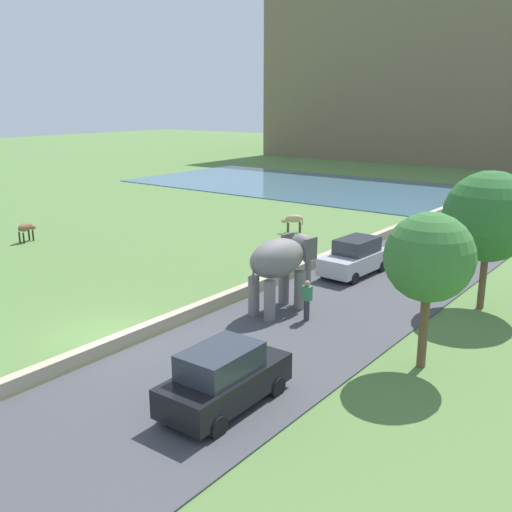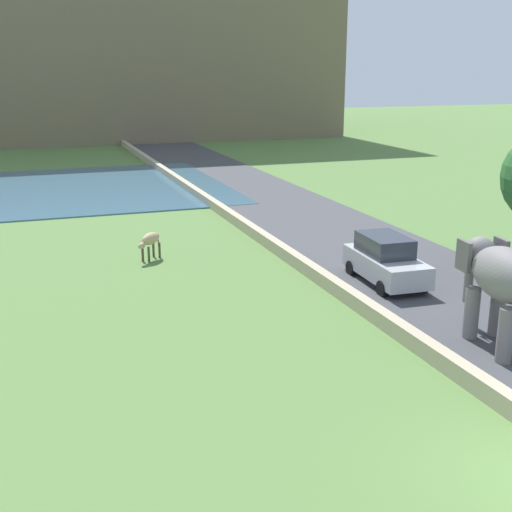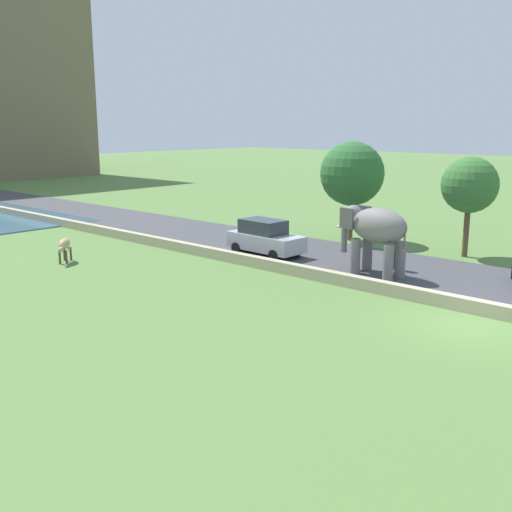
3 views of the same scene
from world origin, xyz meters
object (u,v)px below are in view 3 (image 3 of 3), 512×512
object	(u,v)px
person_beside_elephant	(396,252)
car_silver	(265,238)
cow_tan	(64,245)
elephant	(374,230)

from	to	relation	value
person_beside_elephant	car_silver	xyz separation A→B (m)	(-1.44, 6.52, 0.03)
person_beside_elephant	cow_tan	size ratio (longest dim) A/B	1.32
car_silver	person_beside_elephant	bearing A→B (deg)	-77.50
cow_tan	person_beside_elephant	bearing A→B (deg)	-54.31
person_beside_elephant	cow_tan	bearing A→B (deg)	125.69
elephant	car_silver	distance (m)	6.30
elephant	car_silver	xyz separation A→B (m)	(-0.02, 6.20, -1.14)
car_silver	cow_tan	size ratio (longest dim) A/B	3.31
person_beside_elephant	cow_tan	distance (m)	15.48
car_silver	cow_tan	bearing A→B (deg)	141.43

